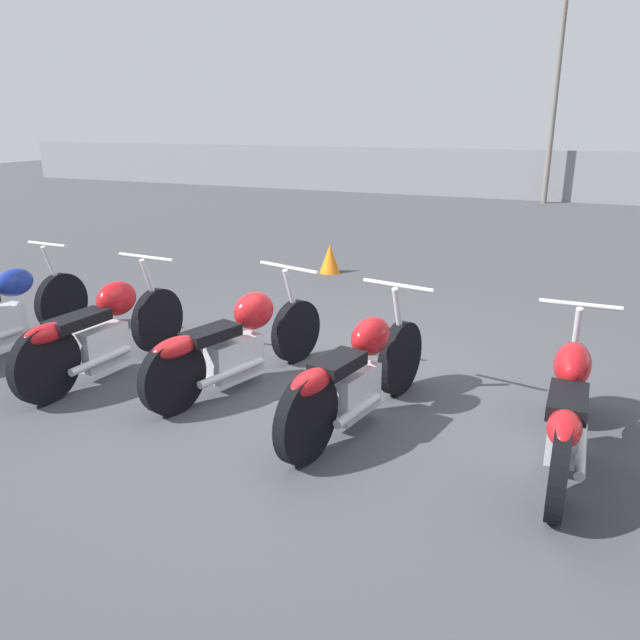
# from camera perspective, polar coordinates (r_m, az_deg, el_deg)

# --- Properties ---
(ground_plane) EXTENTS (60.00, 60.00, 0.00)m
(ground_plane) POSITION_cam_1_polar(r_m,az_deg,el_deg) (5.67, 0.13, -6.18)
(ground_plane) COLOR #424247
(fence_back) EXTENTS (40.00, 0.04, 1.49)m
(fence_back) POSITION_cam_1_polar(r_m,az_deg,el_deg) (20.28, 18.64, 12.42)
(fence_back) COLOR gray
(fence_back) RESTS_ON ground_plane
(light_pole_left) EXTENTS (0.70, 0.35, 6.22)m
(light_pole_left) POSITION_cam_1_polar(r_m,az_deg,el_deg) (19.73, 20.96, 20.88)
(light_pole_left) COLOR slate
(light_pole_left) RESTS_ON ground_plane
(motorcycle_slot_1) EXTENTS (0.68, 2.06, 1.04)m
(motorcycle_slot_1) POSITION_cam_1_polar(r_m,az_deg,el_deg) (6.11, -19.24, -0.96)
(motorcycle_slot_1) COLOR black
(motorcycle_slot_1) RESTS_ON ground_plane
(motorcycle_slot_2) EXTENTS (0.85, 2.10, 0.99)m
(motorcycle_slot_2) POSITION_cam_1_polar(r_m,az_deg,el_deg) (5.60, -7.61, -2.00)
(motorcycle_slot_2) COLOR black
(motorcycle_slot_2) RESTS_ON ground_plane
(motorcycle_slot_3) EXTENTS (0.67, 2.05, 1.02)m
(motorcycle_slot_3) POSITION_cam_1_polar(r_m,az_deg,el_deg) (4.84, 3.33, -5.08)
(motorcycle_slot_3) COLOR black
(motorcycle_slot_3) RESTS_ON ground_plane
(motorcycle_slot_4) EXTENTS (0.59, 2.07, 1.00)m
(motorcycle_slot_4) POSITION_cam_1_polar(r_m,az_deg,el_deg) (4.63, 21.66, -7.51)
(motorcycle_slot_4) COLOR black
(motorcycle_slot_4) RESTS_ON ground_plane
(traffic_cone_near) EXTENTS (0.32, 0.32, 0.45)m
(traffic_cone_near) POSITION_cam_1_polar(r_m,az_deg,el_deg) (9.90, 0.90, 5.64)
(traffic_cone_near) COLOR orange
(traffic_cone_near) RESTS_ON ground_plane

